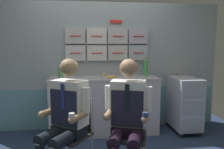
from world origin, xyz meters
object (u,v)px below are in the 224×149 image
object	(u,v)px
crew_member_right	(127,114)
folding_chair_left	(74,126)
service_trolley	(184,103)
sparkling_bottle_green	(146,67)
crew_member_left	(65,113)
folding_chair_right	(129,126)
snack_banana	(112,77)
paper_cup_tan	(104,75)

from	to	relation	value
crew_member_right	folding_chair_left	bearing A→B (deg)	157.94
service_trolley	crew_member_right	distance (m)	1.74
crew_member_right	sparkling_bottle_green	size ratio (longest dim) A/B	4.25
folding_chair_left	sparkling_bottle_green	distance (m)	1.77
crew_member_left	folding_chair_right	world-z (taller)	crew_member_left
sparkling_bottle_green	snack_banana	xyz separation A→B (m)	(-0.61, -0.20, -0.13)
folding_chair_left	snack_banana	world-z (taller)	snack_banana
folding_chair_right	sparkling_bottle_green	distance (m)	1.51
crew_member_right	snack_banana	bearing A→B (deg)	90.37
folding_chair_left	crew_member_left	size ratio (longest dim) A/B	0.65
sparkling_bottle_green	folding_chair_left	bearing A→B (deg)	-133.66
folding_chair_right	snack_banana	size ratio (longest dim) A/B	4.94
folding_chair_left	crew_member_right	xyz separation A→B (m)	(0.57, -0.23, 0.19)
paper_cup_tan	service_trolley	bearing A→B (deg)	-6.38
service_trolley	sparkling_bottle_green	size ratio (longest dim) A/B	2.96
folding_chair_left	crew_member_left	world-z (taller)	crew_member_left
service_trolley	paper_cup_tan	bearing A→B (deg)	173.62
folding_chair_left	crew_member_right	distance (m)	0.64
folding_chair_right	crew_member_right	world-z (taller)	crew_member_right
folding_chair_left	sparkling_bottle_green	xyz separation A→B (m)	(1.17, 1.22, 0.54)
crew_member_left	snack_banana	size ratio (longest dim) A/B	7.55
folding_chair_left	folding_chair_right	bearing A→B (deg)	-7.27
folding_chair_right	paper_cup_tan	bearing A→B (deg)	97.65
crew_member_right	sparkling_bottle_green	distance (m)	1.61
crew_member_right	paper_cup_tan	world-z (taller)	crew_member_right
service_trolley	sparkling_bottle_green	bearing A→B (deg)	160.54
service_trolley	folding_chair_right	world-z (taller)	service_trolley
service_trolley	sparkling_bottle_green	distance (m)	0.87
folding_chair_left	crew_member_left	distance (m)	0.25
folding_chair_left	crew_member_right	world-z (taller)	crew_member_right
service_trolley	paper_cup_tan	distance (m)	1.42
crew_member_left	folding_chair_right	xyz separation A→B (m)	(0.70, 0.05, -0.20)
service_trolley	snack_banana	distance (m)	1.30
snack_banana	crew_member_left	bearing A→B (deg)	-119.27
sparkling_bottle_green	paper_cup_tan	distance (m)	0.73
crew_member_left	sparkling_bottle_green	distance (m)	1.88
sparkling_bottle_green	paper_cup_tan	size ratio (longest dim) A/B	3.88
sparkling_bottle_green	snack_banana	size ratio (longest dim) A/B	1.77
paper_cup_tan	crew_member_left	bearing A→B (deg)	-112.72
folding_chair_right	paper_cup_tan	size ratio (longest dim) A/B	10.81
folding_chair_left	snack_banana	distance (m)	1.24
folding_chair_left	crew_member_right	size ratio (longest dim) A/B	0.66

